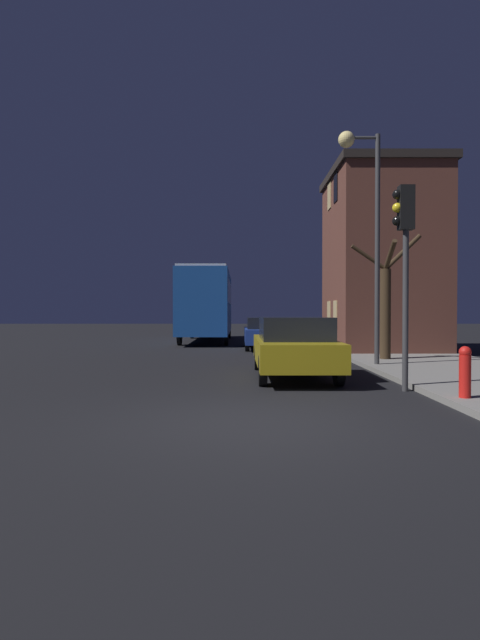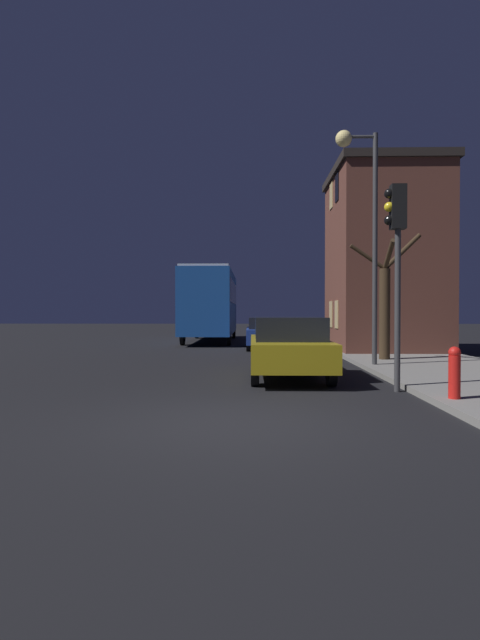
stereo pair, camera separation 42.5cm
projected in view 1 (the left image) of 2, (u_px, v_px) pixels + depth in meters
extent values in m
plane|color=black|center=(253.00, 421.00, 7.41)|extent=(120.00, 120.00, 0.00)
cube|color=brown|center=(382.00, 263.00, 20.39)|extent=(4.00, 5.12, 6.99)
cube|color=black|center=(382.00, 174.00, 20.32)|extent=(4.24, 5.36, 0.30)
cube|color=#E5C67F|center=(336.00, 314.00, 19.72)|extent=(0.03, 0.70, 1.10)
cube|color=#E5C67F|center=(329.00, 314.00, 21.12)|extent=(0.03, 0.70, 1.10)
cube|color=black|center=(336.00, 188.00, 19.64)|extent=(0.03, 0.70, 1.10)
cube|color=#E5C67F|center=(330.00, 196.00, 21.04)|extent=(0.03, 0.70, 1.10)
cylinder|color=#38383A|center=(378.00, 250.00, 14.29)|extent=(0.14, 0.14, 6.58)
cylinder|color=#38383A|center=(363.00, 138.00, 14.24)|extent=(0.90, 0.09, 0.09)
sphere|color=#F9E08C|center=(347.00, 139.00, 14.24)|extent=(0.47, 0.47, 0.47)
cylinder|color=#38383A|center=(406.00, 311.00, 10.21)|extent=(0.12, 0.12, 3.31)
cube|color=black|center=(406.00, 208.00, 10.17)|extent=(0.30, 0.24, 0.90)
sphere|color=black|center=(398.00, 194.00, 10.17)|extent=(0.20, 0.20, 0.20)
sphere|color=yellow|center=(398.00, 208.00, 10.17)|extent=(0.20, 0.20, 0.20)
sphere|color=black|center=(398.00, 221.00, 10.18)|extent=(0.20, 0.20, 0.20)
cylinder|color=#382819|center=(386.00, 314.00, 15.92)|extent=(0.34, 0.34, 2.87)
cylinder|color=#382819|center=(390.00, 255.00, 15.38)|extent=(0.17, 1.11, 0.88)
cylinder|color=#382819|center=(403.00, 252.00, 15.91)|extent=(1.21, 0.19, 1.17)
cylinder|color=#382819|center=(369.00, 257.00, 15.85)|extent=(1.17, 0.20, 0.83)
cube|color=#194793|center=(208.00, 303.00, 27.34)|extent=(2.46, 9.77, 3.23)
cube|color=black|center=(208.00, 293.00, 27.34)|extent=(2.48, 8.99, 1.16)
cube|color=#B2B2B2|center=(208.00, 273.00, 27.32)|extent=(2.34, 9.28, 0.12)
cylinder|color=black|center=(230.00, 330.00, 30.55)|extent=(0.18, 0.96, 0.96)
cylinder|color=black|center=(192.00, 330.00, 30.55)|extent=(0.18, 0.96, 0.96)
cylinder|color=black|center=(227.00, 335.00, 24.20)|extent=(0.18, 0.96, 0.96)
cylinder|color=black|center=(180.00, 335.00, 24.20)|extent=(0.18, 0.96, 0.96)
cube|color=olive|center=(294.00, 351.00, 12.48)|extent=(1.85, 4.74, 0.62)
cube|color=black|center=(295.00, 328.00, 12.23)|extent=(1.63, 2.47, 0.55)
cylinder|color=black|center=(317.00, 358.00, 14.02)|extent=(0.18, 0.68, 0.68)
cylinder|color=black|center=(258.00, 358.00, 14.02)|extent=(0.18, 0.68, 0.68)
cylinder|color=black|center=(339.00, 371.00, 10.94)|extent=(0.18, 0.68, 0.68)
cylinder|color=black|center=(263.00, 371.00, 10.94)|extent=(0.18, 0.68, 0.68)
cube|color=navy|center=(265.00, 335.00, 22.01)|extent=(1.75, 4.65, 0.61)
cube|color=black|center=(265.00, 323.00, 21.77)|extent=(1.54, 2.42, 0.48)
cylinder|color=black|center=(280.00, 340.00, 23.53)|extent=(0.18, 0.58, 0.58)
cylinder|color=black|center=(247.00, 340.00, 23.53)|extent=(0.18, 0.58, 0.58)
cylinder|color=black|center=(286.00, 344.00, 20.51)|extent=(0.18, 0.58, 0.58)
cylinder|color=black|center=(248.00, 344.00, 20.51)|extent=(0.18, 0.58, 0.58)
cylinder|color=red|center=(465.00, 376.00, 8.72)|extent=(0.20, 0.20, 0.75)
sphere|color=red|center=(466.00, 352.00, 8.71)|extent=(0.21, 0.21, 0.21)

